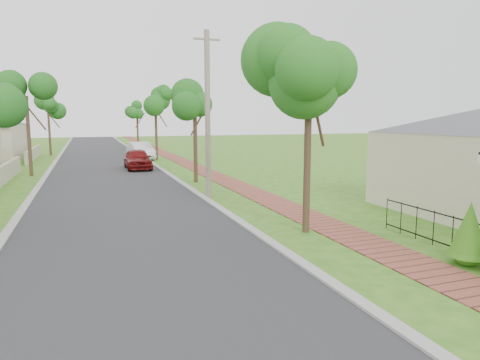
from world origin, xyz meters
TOP-DOWN VIEW (x-y plane):
  - ground at (0.00, 0.00)m, footprint 160.00×160.00m
  - road at (-3.00, 20.00)m, footprint 7.00×120.00m
  - kerb_right at (0.65, 20.00)m, footprint 0.30×120.00m
  - kerb_left at (-6.65, 20.00)m, footprint 0.30×120.00m
  - sidewalk at (3.25, 20.00)m, footprint 1.50×120.00m
  - street_trees at (-2.87, 26.84)m, footprint 10.70×37.65m
  - parked_car_red at (-0.85, 23.46)m, footprint 1.70×4.20m
  - parked_car_white at (0.22, 30.77)m, footprint 2.11×4.69m
  - near_tree at (2.20, 4.47)m, footprint 2.30×2.30m
  - utility_pole at (0.96, 11.45)m, footprint 1.20×0.24m

SIDE VIEW (x-z plane):
  - ground at x=0.00m, z-range 0.00..0.00m
  - road at x=-3.00m, z-range -0.01..0.01m
  - kerb_right at x=0.65m, z-range -0.05..0.05m
  - kerb_left at x=-6.65m, z-range -0.05..0.05m
  - sidewalk at x=3.25m, z-range -0.01..0.01m
  - parked_car_red at x=-0.85m, z-range 0.00..1.43m
  - parked_car_white at x=0.22m, z-range 0.00..1.49m
  - utility_pole at x=0.96m, z-range 0.06..7.42m
  - street_trees at x=-2.87m, z-range 1.59..7.48m
  - near_tree at x=2.20m, z-range 1.76..7.66m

